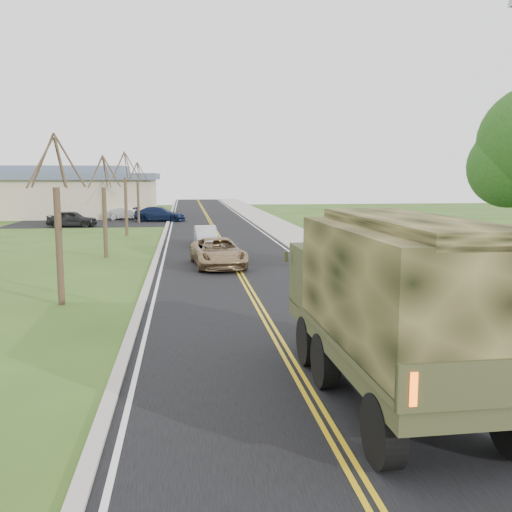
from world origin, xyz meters
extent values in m
plane|color=#314A18|center=(0.00, 0.00, 0.00)|extent=(160.00, 160.00, 0.00)
cube|color=black|center=(0.00, 40.00, 0.01)|extent=(8.00, 120.00, 0.01)
cube|color=#9E998E|center=(4.15, 40.00, 0.06)|extent=(0.30, 120.00, 0.12)
cube|color=#9E998E|center=(5.90, 40.00, 0.05)|extent=(3.20, 120.00, 0.10)
cube|color=#9E998E|center=(-4.15, 40.00, 0.05)|extent=(0.30, 120.00, 0.10)
sphere|color=#1E4212|center=(10.20, 10.50, 4.95)|extent=(3.24, 3.24, 3.24)
cylinder|color=#38281C|center=(-7.00, 10.00, 2.10)|extent=(0.24, 0.24, 4.20)
cylinder|color=#38281C|center=(-6.52, 10.13, 5.13)|extent=(1.01, 0.33, 1.90)
cylinder|color=#38281C|center=(-6.97, 10.62, 5.05)|extent=(0.13, 1.29, 1.74)
cylinder|color=#38281C|center=(-7.46, 10.18, 5.13)|extent=(0.98, 0.43, 1.90)
cylinder|color=#38281C|center=(-7.39, 9.52, 5.05)|extent=(0.79, 1.05, 1.77)
cylinder|color=#38281C|center=(-6.73, 9.59, 5.13)|extent=(0.58, 0.90, 1.90)
cylinder|color=#38281C|center=(-7.00, 22.00, 1.98)|extent=(0.24, 0.24, 3.96)
cylinder|color=#38281C|center=(-6.55, 22.12, 4.83)|extent=(0.96, 0.32, 1.79)
cylinder|color=#38281C|center=(-6.97, 22.58, 4.76)|extent=(0.12, 1.22, 1.65)
cylinder|color=#38281C|center=(-7.43, 22.17, 4.83)|extent=(0.93, 0.41, 1.79)
cylinder|color=#38281C|center=(-7.37, 21.55, 4.76)|extent=(0.75, 0.99, 1.67)
cylinder|color=#38281C|center=(-6.75, 21.61, 4.83)|extent=(0.55, 0.85, 1.80)
cylinder|color=#38281C|center=(-7.00, 34.00, 2.22)|extent=(0.24, 0.24, 4.44)
cylinder|color=#38281C|center=(-6.50, 34.13, 5.42)|extent=(1.07, 0.35, 2.00)
cylinder|color=#38281C|center=(-6.97, 34.65, 5.34)|extent=(0.13, 1.36, 1.84)
cylinder|color=#38281C|center=(-7.49, 34.19, 5.42)|extent=(1.03, 0.46, 2.00)
cylinder|color=#38281C|center=(-7.41, 33.49, 5.34)|extent=(0.83, 1.10, 1.87)
cylinder|color=#38281C|center=(-6.72, 33.56, 5.42)|extent=(0.61, 0.95, 2.01)
cylinder|color=#38281C|center=(-7.00, 46.00, 2.04)|extent=(0.24, 0.24, 4.08)
cylinder|color=#38281C|center=(-6.54, 46.12, 4.98)|extent=(0.99, 0.33, 1.84)
cylinder|color=#38281C|center=(-6.97, 46.60, 4.91)|extent=(0.13, 1.25, 1.69)
cylinder|color=#38281C|center=(-7.45, 46.17, 4.98)|extent=(0.95, 0.42, 1.85)
cylinder|color=#38281C|center=(-7.38, 45.53, 4.91)|extent=(0.77, 1.02, 1.72)
cylinder|color=#38281C|center=(-6.74, 45.60, 4.98)|extent=(0.57, 0.88, 1.85)
cube|color=tan|center=(-16.00, 56.00, 2.10)|extent=(20.00, 12.00, 4.20)
cube|color=#475466|center=(-16.00, 56.00, 4.50)|extent=(21.00, 13.00, 0.70)
cube|color=#475466|center=(-16.00, 56.00, 5.20)|extent=(14.00, 8.00, 0.90)
cube|color=black|center=(-10.00, 46.00, 0.01)|extent=(18.00, 10.00, 0.02)
cylinder|color=black|center=(0.51, -2.56, 0.60)|extent=(0.41, 1.21, 1.20)
cylinder|color=black|center=(0.44, 0.93, 0.60)|extent=(0.41, 1.21, 1.20)
cylinder|color=black|center=(2.73, 0.97, 0.60)|extent=(0.41, 1.21, 1.20)
cylinder|color=black|center=(0.41, 2.45, 0.60)|extent=(0.41, 1.21, 1.20)
cylinder|color=black|center=(2.70, 2.50, 0.60)|extent=(0.41, 1.21, 1.20)
cube|color=#3A3D21|center=(1.60, 0.30, 1.14)|extent=(2.77, 7.68, 0.38)
cube|color=#3A3D21|center=(1.55, 3.08, 2.07)|extent=(2.66, 2.12, 1.53)
cube|color=black|center=(1.53, 4.06, 2.29)|extent=(2.40, 0.13, 0.76)
cube|color=#3A3D21|center=(1.62, -0.63, 1.42)|extent=(2.84, 5.83, 0.16)
cube|color=black|center=(1.62, -0.63, 2.56)|extent=(2.84, 5.83, 2.18)
cube|color=black|center=(1.62, -0.63, 3.71)|extent=(1.86, 5.81, 0.27)
cube|color=#3A3D21|center=(1.68, -3.52, 1.69)|extent=(2.73, 0.18, 0.71)
cube|color=#FF590C|center=(0.53, -3.61, 1.69)|extent=(0.11, 0.05, 0.49)
imported|color=#8E7250|center=(-0.90, 17.87, 0.73)|extent=(2.88, 5.44, 1.46)
imported|color=silver|center=(-1.18, 26.79, 0.65)|extent=(1.54, 4.00, 1.30)
imported|color=black|center=(-12.57, 42.00, 0.74)|extent=(4.50, 2.18, 1.48)
imported|color=#B7B7BC|center=(-8.72, 50.00, 0.65)|extent=(4.07, 1.69, 1.31)
imported|color=#0F1A38|center=(-5.00, 47.37, 0.74)|extent=(5.39, 2.90, 1.48)
camera|label=1|loc=(-2.56, -10.80, 4.62)|focal=40.00mm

